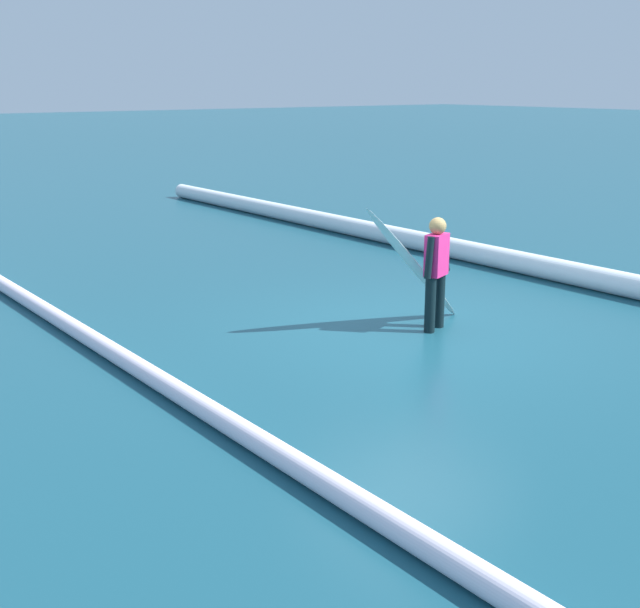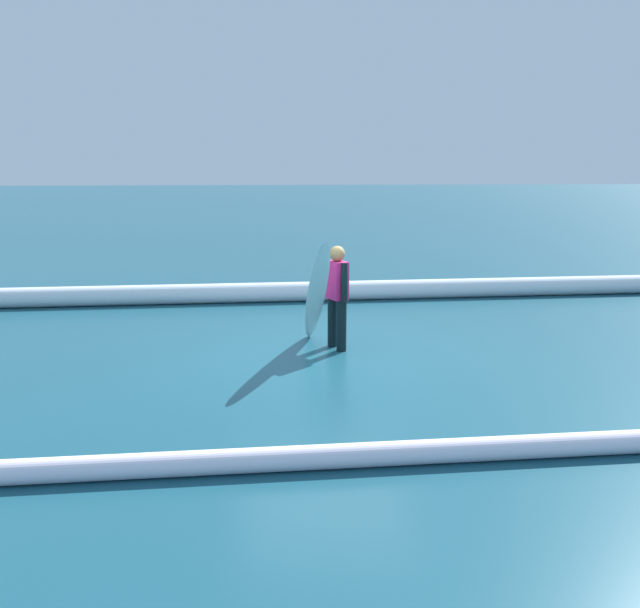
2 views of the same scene
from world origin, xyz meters
TOP-DOWN VIEW (x-y plane):
  - ground_plane at (0.00, 0.00)m, footprint 164.83×164.83m
  - surfer at (-0.17, -0.27)m, footprint 0.31×0.58m
  - surfboard at (0.13, -0.16)m, footprint 0.35×1.73m
  - wave_crest_foreground at (0.57, -3.75)m, footprint 25.33×0.98m
  - wave_crest_midground at (-0.27, 3.57)m, footprint 19.65×0.62m

SIDE VIEW (x-z plane):
  - ground_plane at x=0.00m, z-range 0.00..0.00m
  - wave_crest_midground at x=-0.27m, z-range 0.00..0.21m
  - wave_crest_foreground at x=0.57m, z-range 0.00..0.37m
  - surfboard at x=0.13m, z-range -0.01..1.66m
  - surfer at x=-0.17m, z-range 0.09..1.57m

